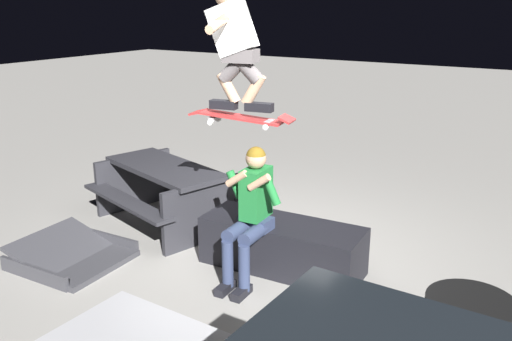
{
  "coord_description": "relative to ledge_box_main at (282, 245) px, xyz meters",
  "views": [
    {
      "loc": [
        -2.71,
        4.6,
        2.64
      ],
      "look_at": [
        -0.1,
        0.37,
        1.1
      ],
      "focal_mm": 38.15,
      "sensor_mm": 36.0,
      "label": 1
    }
  ],
  "objects": [
    {
      "name": "person_sitting_on_ledge",
      "position": [
        0.15,
        0.37,
        0.5
      ],
      "size": [
        0.59,
        0.76,
        1.34
      ],
      "color": "#2D3856",
      "rests_on": "ground"
    },
    {
      "name": "skater_airborne",
      "position": [
        0.35,
        0.31,
        2.05
      ],
      "size": [
        0.63,
        0.89,
        1.12
      ],
      "color": "black"
    },
    {
      "name": "ledge_box_main",
      "position": [
        0.0,
        0.0,
        0.0
      ],
      "size": [
        1.7,
        0.7,
        0.5
      ],
      "primitive_type": "cube",
      "rotation": [
        0.0,
        0.0,
        0.06
      ],
      "color": "black",
      "rests_on": "ground"
    },
    {
      "name": "picnic_table_back",
      "position": [
        1.81,
        -0.3,
        0.25
      ],
      "size": [
        2.01,
        1.76,
        0.75
      ],
      "color": "#28282D",
      "rests_on": "ground"
    },
    {
      "name": "ground_plane",
      "position": [
        0.25,
        -0.11,
        -0.25
      ],
      "size": [
        40.0,
        40.0,
        0.0
      ],
      "primitive_type": "plane",
      "color": "gray"
    },
    {
      "name": "kicker_ramp",
      "position": [
        1.96,
        1.06,
        -0.2
      ],
      "size": [
        1.09,
        1.03,
        0.33
      ],
      "color": "#38383D",
      "rests_on": "ground"
    },
    {
      "name": "skateboard",
      "position": [
        0.29,
        0.3,
        1.36
      ],
      "size": [
        1.04,
        0.38,
        0.13
      ],
      "color": "#B72D2D"
    }
  ]
}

